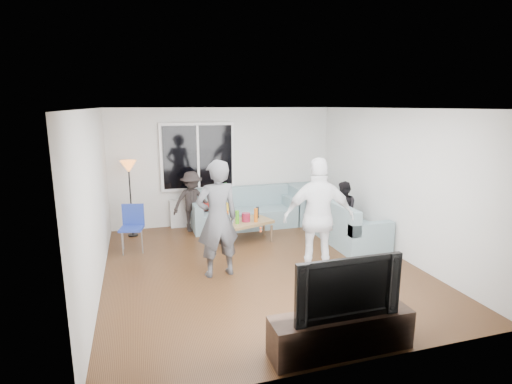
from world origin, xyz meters
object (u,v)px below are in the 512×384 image
object	(u,v)px
television	(343,285)
side_chair	(132,229)
player_left	(217,219)
coffee_table	(244,231)
floor_lamp	(131,199)
sofa_back_section	(244,208)
spectator_right	(343,211)
spectator_back	(192,202)
tv_console	(341,332)
sofa_right_section	(346,220)
player_right	(319,218)

from	to	relation	value
television	side_chair	bearing A→B (deg)	119.46
side_chair	player_left	distance (m)	2.05
coffee_table	floor_lamp	distance (m)	2.40
sofa_back_section	floor_lamp	distance (m)	2.41
spectator_right	coffee_table	bearing A→B (deg)	-95.00
spectator_back	tv_console	xyz separation A→B (m)	(0.95, -4.80, -0.43)
coffee_table	spectator_back	xyz separation A→B (m)	(-0.89, 0.93, 0.45)
spectator_right	sofa_back_section	bearing A→B (deg)	-120.66
tv_console	sofa_right_section	bearing A→B (deg)	60.27
coffee_table	television	xyz separation A→B (m)	(0.06, -3.87, 0.58)
side_chair	spectator_back	size ratio (longest dim) A/B	0.67
coffee_table	floor_lamp	xyz separation A→B (m)	(-2.13, 0.95, 0.58)
sofa_right_section	tv_console	world-z (taller)	sofa_right_section
coffee_table	player_left	size ratio (longest dim) A/B	0.59
player_left	side_chair	bearing A→B (deg)	-56.08
player_right	television	distance (m)	2.04
side_chair	television	world-z (taller)	television
player_left	spectator_back	world-z (taller)	player_left
side_chair	floor_lamp	xyz separation A→B (m)	(0.00, 0.94, 0.35)
side_chair	television	size ratio (longest dim) A/B	0.72
sofa_back_section	tv_console	world-z (taller)	sofa_back_section
coffee_table	sofa_right_section	bearing A→B (deg)	-16.27
floor_lamp	player_left	bearing A→B (deg)	-61.76
coffee_table	side_chair	distance (m)	2.14
sofa_back_section	spectator_back	distance (m)	1.17
player_right	spectator_back	distance (m)	3.29
coffee_table	side_chair	xyz separation A→B (m)	(-2.13, 0.01, 0.23)
sofa_back_section	spectator_back	bearing A→B (deg)	178.50
spectator_back	television	distance (m)	4.89
television	sofa_right_section	bearing A→B (deg)	60.27
spectator_right	spectator_back	bearing A→B (deg)	-107.94
spectator_back	tv_console	world-z (taller)	spectator_back
side_chair	spectator_right	world-z (taller)	spectator_right
spectator_right	tv_console	distance (m)	3.91
sofa_back_section	sofa_right_section	world-z (taller)	same
sofa_back_section	coffee_table	world-z (taller)	sofa_back_section
spectator_back	spectator_right	bearing A→B (deg)	-37.47
coffee_table	tv_console	bearing A→B (deg)	-89.10
sofa_back_section	spectator_back	size ratio (longest dim) A/B	1.78
side_chair	floor_lamp	bearing A→B (deg)	103.03
sofa_back_section	tv_console	bearing A→B (deg)	-92.35
floor_lamp	tv_console	bearing A→B (deg)	-65.56
floor_lamp	spectator_right	size ratio (longest dim) A/B	1.33
floor_lamp	spectator_right	xyz separation A→B (m)	(4.07, -1.40, -0.19)
sofa_right_section	spectator_right	xyz separation A→B (m)	(0.00, 0.11, 0.16)
spectator_back	television	xyz separation A→B (m)	(0.95, -4.80, 0.14)
player_left	coffee_table	bearing A→B (deg)	-126.08
sofa_right_section	coffee_table	distance (m)	2.04
sofa_right_section	tv_console	distance (m)	3.80
sofa_right_section	coffee_table	size ratio (longest dim) A/B	1.82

